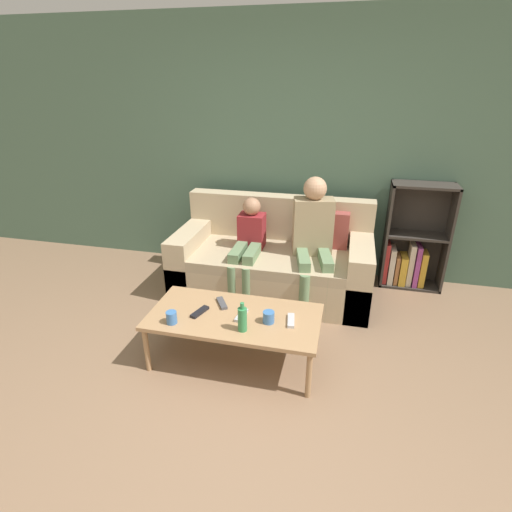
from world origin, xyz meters
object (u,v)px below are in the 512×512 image
at_px(tv_remote_0, 200,312).
at_px(tv_remote_3, 241,315).
at_px(cup_near, 269,317).
at_px(coffee_table, 234,319).
at_px(tv_remote_2, 222,303).
at_px(person_adult, 314,232).
at_px(bottle, 242,319).
at_px(tv_remote_1, 291,321).
at_px(person_child, 248,243).
at_px(couch, 274,263).
at_px(bookshelf, 411,247).
at_px(cup_far, 172,317).

relative_size(tv_remote_0, tv_remote_3, 1.01).
bearing_deg(cup_near, coffee_table, 172.96).
bearing_deg(tv_remote_2, person_adult, 26.16).
bearing_deg(person_adult, tv_remote_0, -135.01).
height_order(coffee_table, cup_near, cup_near).
xyz_separation_m(coffee_table, cup_near, (0.26, -0.03, 0.08)).
bearing_deg(bottle, tv_remote_1, 29.84).
xyz_separation_m(tv_remote_0, tv_remote_3, (0.31, 0.03, 0.00)).
xyz_separation_m(person_child, tv_remote_0, (-0.11, -1.05, -0.15)).
xyz_separation_m(person_child, bottle, (0.26, -1.19, -0.07)).
distance_m(couch, tv_remote_1, 1.20).
bearing_deg(person_adult, bookshelf, 17.40).
bearing_deg(bookshelf, person_adult, -150.66).
xyz_separation_m(person_adult, cup_far, (-0.86, -1.27, -0.25)).
bearing_deg(tv_remote_1, person_child, 111.68).
bearing_deg(tv_remote_3, person_child, 107.71).
xyz_separation_m(tv_remote_1, bottle, (-0.31, -0.18, 0.08)).
bearing_deg(couch, person_child, -148.03).
xyz_separation_m(bookshelf, tv_remote_3, (-1.36, -1.61, -0.01)).
bearing_deg(tv_remote_1, tv_remote_2, 160.23).
xyz_separation_m(tv_remote_1, tv_remote_2, (-0.56, 0.12, 0.00)).
height_order(bookshelf, tv_remote_1, bookshelf).
relative_size(coffee_table, tv_remote_0, 7.18).
bearing_deg(tv_remote_2, person_child, 59.41).
distance_m(person_adult, tv_remote_1, 1.10).
relative_size(couch, cup_far, 20.90).
height_order(bookshelf, coffee_table, bookshelf).
relative_size(person_child, tv_remote_1, 5.46).
bearing_deg(cup_far, tv_remote_3, 22.67).
xyz_separation_m(person_child, cup_near, (0.42, -1.05, -0.12)).
xyz_separation_m(tv_remote_0, bottle, (0.37, -0.14, 0.08)).
bearing_deg(person_child, tv_remote_1, -60.53).
xyz_separation_m(cup_near, tv_remote_0, (-0.52, -0.00, -0.03)).
distance_m(tv_remote_0, tv_remote_1, 0.68).
distance_m(cup_far, tv_remote_2, 0.42).
xyz_separation_m(coffee_table, tv_remote_1, (0.42, 0.01, 0.04)).
bearing_deg(bookshelf, tv_remote_1, -121.86).
xyz_separation_m(coffee_table, tv_remote_0, (-0.26, -0.03, 0.04)).
height_order(tv_remote_1, bottle, bottle).
distance_m(coffee_table, person_adult, 1.21).
height_order(bookshelf, tv_remote_2, bookshelf).
distance_m(person_child, tv_remote_0, 1.06).
bearing_deg(bottle, person_child, 102.41).
relative_size(bookshelf, tv_remote_2, 6.35).
relative_size(coffee_table, tv_remote_2, 7.45).
height_order(cup_near, bottle, bottle).
xyz_separation_m(person_adult, tv_remote_2, (-0.59, -0.94, -0.29)).
relative_size(couch, tv_remote_1, 10.83).
height_order(coffee_table, tv_remote_1, tv_remote_1).
bearing_deg(tv_remote_1, bottle, -158.15).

